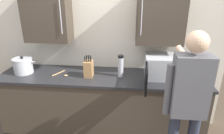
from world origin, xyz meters
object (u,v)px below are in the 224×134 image
(microwave_oven, at_px, (164,67))
(thermos_flask, at_px, (121,66))
(wooden_spoon, at_px, (62,74))
(knife_block, at_px, (89,69))
(person_figure, at_px, (187,100))
(stock_pot, at_px, (23,66))

(microwave_oven, xyz_separation_m, thermos_flask, (-0.58, -0.04, 0.00))
(thermos_flask, distance_m, wooden_spoon, 0.82)
(knife_block, xyz_separation_m, wooden_spoon, (-0.38, 0.01, -0.10))
(microwave_oven, relative_size, thermos_flask, 2.70)
(knife_block, height_order, person_figure, person_figure)
(stock_pot, distance_m, person_figure, 2.20)
(stock_pot, bearing_deg, knife_block, -1.97)
(stock_pot, bearing_deg, wooden_spoon, -2.51)
(microwave_oven, xyz_separation_m, wooden_spoon, (-1.39, -0.07, -0.14))
(microwave_oven, distance_m, thermos_flask, 0.58)
(stock_pot, height_order, person_figure, person_figure)
(microwave_oven, height_order, thermos_flask, thermos_flask)
(knife_block, bearing_deg, stock_pot, 178.03)
(microwave_oven, height_order, person_figure, person_figure)
(wooden_spoon, bearing_deg, stock_pot, 177.49)
(microwave_oven, relative_size, knife_block, 2.61)
(thermos_flask, height_order, person_figure, person_figure)
(microwave_oven, distance_m, person_figure, 0.78)
(stock_pot, relative_size, thermos_flask, 1.20)
(thermos_flask, xyz_separation_m, person_figure, (0.70, -0.74, -0.05))
(stock_pot, distance_m, wooden_spoon, 0.57)
(microwave_oven, distance_m, knife_block, 1.01)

